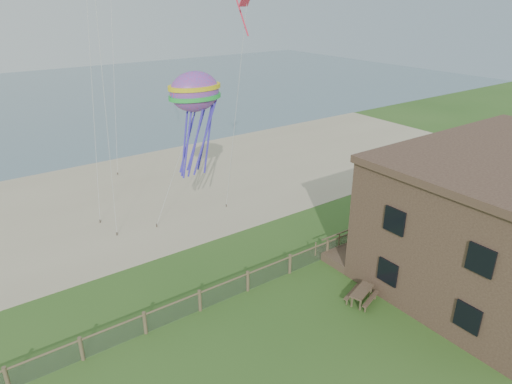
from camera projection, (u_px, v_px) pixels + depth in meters
ground at (322, 354)px, 20.84m from camera, size 160.00×160.00×0.00m
sand_beach at (137, 196)px, 37.28m from camera, size 72.00×20.00×0.02m
ocean at (27, 102)px, 70.15m from camera, size 160.00×68.00×0.02m
chainlink_fence at (248, 282)px, 25.11m from camera, size 36.20×0.20×1.25m
motel at (508, 219)px, 25.65m from camera, size 15.00×10.00×7.00m
motel_deck at (411, 229)px, 31.42m from camera, size 15.00×2.00×0.50m
picnic_table at (361, 296)px, 24.24m from camera, size 2.03×1.77×0.72m
octopus_kite at (196, 121)px, 27.94m from camera, size 4.00×3.50×6.87m
kite_red at (247, 6)px, 26.28m from camera, size 1.79×1.97×2.37m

